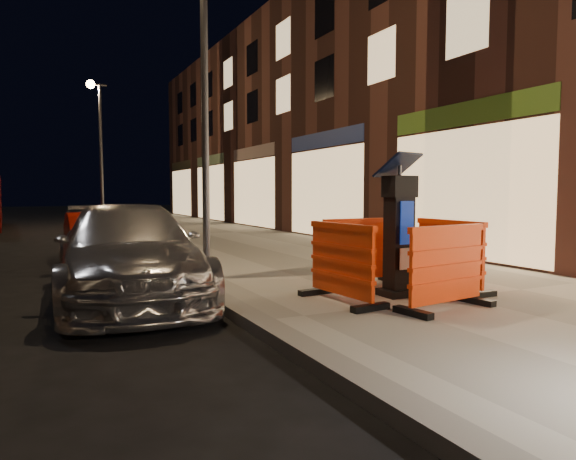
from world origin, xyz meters
name	(u,v)px	position (x,y,z in m)	size (l,w,h in m)	color
ground_plane	(264,333)	(0.00, 0.00, 0.00)	(120.00, 120.00, 0.00)	black
sidewalk	(459,302)	(3.00, 0.00, 0.07)	(6.00, 60.00, 0.15)	gray
kerb	(264,327)	(0.00, 0.00, 0.07)	(0.30, 60.00, 0.15)	slate
parking_kiosk	(399,229)	(2.28, 0.45, 1.10)	(0.60, 0.60, 1.90)	black
barrier_front	(447,268)	(2.28, -0.50, 0.68)	(1.36, 0.56, 1.06)	#FC3C0C
barrier_back	(360,252)	(2.28, 1.40, 0.68)	(1.36, 0.56, 1.06)	#FC3C0C
barrier_kerbside	(341,263)	(1.33, 0.45, 0.68)	(1.36, 0.56, 1.06)	#FC3C0C
barrier_bldgside	(449,255)	(3.23, 0.45, 0.68)	(1.36, 0.56, 1.06)	#FC3C0C
car_silver	(129,299)	(-1.09, 2.68, 0.00)	(2.00, 4.91, 1.43)	silver
car_red	(100,266)	(-1.10, 6.50, 0.00)	(1.25, 3.58, 1.18)	#A7170A
street_lamp_mid	(205,99)	(0.25, 3.00, 3.15)	(0.12, 0.12, 6.00)	#3F3F44
street_lamp_far	(101,156)	(0.25, 18.00, 3.15)	(0.12, 0.12, 6.00)	#3F3F44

